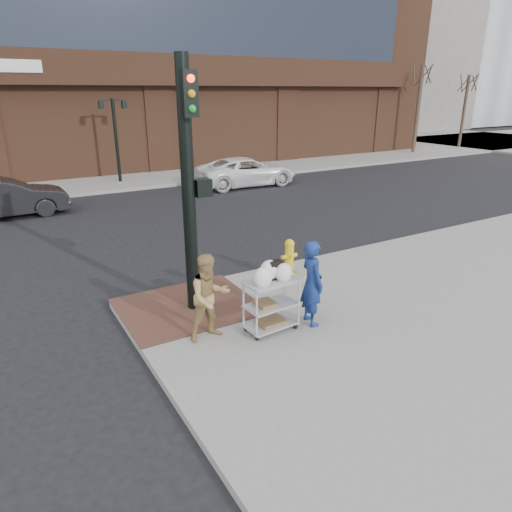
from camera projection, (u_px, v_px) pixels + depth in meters
ground at (233, 323)px, 9.38m from camera, size 220.00×220.00×0.00m
sidewalk_far at (189, 142)px, 41.22m from camera, size 65.00×36.00×0.15m
brick_curb_ramp at (188, 306)px, 9.77m from camera, size 2.80×2.40×0.01m
filler_block at (374, 52)px, 56.18m from camera, size 14.00×20.00×18.00m
bare_tree_a at (423, 64)px, 32.07m from camera, size 1.80×1.80×7.20m
bare_tree_b at (470, 73)px, 35.51m from camera, size 1.80×1.80×6.70m
lamp_post at (115, 131)px, 22.38m from camera, size 1.32×0.22×4.00m
traffic_signal_pole at (189, 182)px, 8.81m from camera, size 0.61×0.51×5.00m
woman_blue at (312, 283)px, 8.80m from camera, size 0.49×0.68×1.72m
pedestrian_tan at (210, 297)px, 8.28m from camera, size 0.81×0.64×1.64m
sedan_dark at (4, 198)px, 16.94m from camera, size 4.52×1.64×1.48m
minivan_white at (246, 172)px, 22.68m from camera, size 5.15×2.54×1.40m
utility_cart at (271, 300)px, 8.60m from camera, size 1.03×0.62×1.39m
fire_hydrant at (289, 257)px, 11.30m from camera, size 0.44×0.31×0.93m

